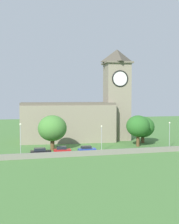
% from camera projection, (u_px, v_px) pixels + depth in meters
% --- Properties ---
extents(ground_plane, '(200.00, 200.00, 0.00)m').
position_uv_depth(ground_plane, '(83.00, 144.00, 90.81)').
color(ground_plane, '#477538').
extents(church, '(34.29, 15.25, 27.87)m').
position_uv_depth(church, '(81.00, 114.00, 97.23)').
color(church, gray).
rests_on(church, ground).
extents(quay_barrier, '(55.00, 0.70, 1.21)m').
position_uv_depth(quay_barrier, '(102.00, 152.00, 73.70)').
color(quay_barrier, gray).
rests_on(quay_barrier, ground).
extents(car_black, '(4.78, 2.45, 1.64)m').
position_uv_depth(car_black, '(40.00, 151.00, 73.68)').
color(car_black, black).
rests_on(car_black, ground).
extents(car_red, '(4.17, 2.47, 1.92)m').
position_uv_depth(car_red, '(62.00, 150.00, 74.53)').
color(car_red, red).
rests_on(car_red, ground).
extents(car_blue, '(4.26, 2.06, 1.67)m').
position_uv_depth(car_blue, '(87.00, 149.00, 76.57)').
color(car_blue, '#233D9E').
rests_on(car_blue, ground).
extents(streetlamp_west_end, '(0.44, 0.44, 7.35)m').
position_uv_depth(streetlamp_west_end, '(20.00, 134.00, 73.42)').
color(streetlamp_west_end, '#9EA0A5').
rests_on(streetlamp_west_end, ground).
extents(streetlamp_west_mid, '(0.44, 0.44, 6.31)m').
position_uv_depth(streetlamp_west_mid, '(102.00, 134.00, 79.45)').
color(streetlamp_west_mid, '#9EA0A5').
rests_on(streetlamp_west_mid, ground).
extents(streetlamp_central, '(0.44, 0.44, 6.73)m').
position_uv_depth(streetlamp_central, '(170.00, 130.00, 84.25)').
color(streetlamp_central, '#9EA0A5').
rests_on(streetlamp_central, ground).
extents(tree_riverside_east, '(6.36, 6.36, 8.40)m').
position_uv_depth(tree_riverside_east, '(138.00, 126.00, 85.94)').
color(tree_riverside_east, brown).
rests_on(tree_riverside_east, ground).
extents(tree_riverside_west, '(6.69, 6.69, 7.65)m').
position_uv_depth(tree_riverside_west, '(143.00, 127.00, 92.41)').
color(tree_riverside_west, brown).
rests_on(tree_riverside_west, ground).
extents(tree_churchyard, '(7.21, 7.21, 8.80)m').
position_uv_depth(tree_churchyard, '(52.00, 128.00, 80.05)').
color(tree_churchyard, brown).
rests_on(tree_churchyard, ground).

